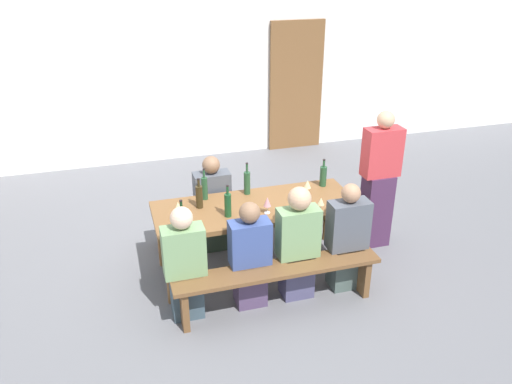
{
  "coord_description": "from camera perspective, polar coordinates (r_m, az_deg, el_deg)",
  "views": [
    {
      "loc": [
        -1.32,
        -4.44,
        3.1
      ],
      "look_at": [
        0.0,
        0.0,
        0.9
      ],
      "focal_mm": 36.01,
      "sensor_mm": 36.0,
      "label": 1
    }
  ],
  "objects": [
    {
      "name": "bench_far",
      "position": [
        5.97,
        -1.91,
        -1.96
      ],
      "size": [
        1.97,
        0.3,
        0.45
      ],
      "color": "brown",
      "rests_on": "ground"
    },
    {
      "name": "wine_glass_4",
      "position": [
        5.05,
        7.23,
        -1.09
      ],
      "size": [
        0.07,
        0.07,
        0.16
      ],
      "color": "silver",
      "rests_on": "tasting_table"
    },
    {
      "name": "wine_bottle_4",
      "position": [
        5.39,
        -1.0,
        1.09
      ],
      "size": [
        0.07,
        0.07,
        0.35
      ],
      "color": "#234C2D",
      "rests_on": "tasting_table"
    },
    {
      "name": "wine_bottle_0",
      "position": [
        5.13,
        -6.33,
        -0.48
      ],
      "size": [
        0.07,
        0.07,
        0.32
      ],
      "color": "#332814",
      "rests_on": "tasting_table"
    },
    {
      "name": "wooden_door",
      "position": [
        8.62,
        4.47,
        11.6
      ],
      "size": [
        0.9,
        0.06,
        2.1
      ],
      "primitive_type": "cube",
      "color": "brown",
      "rests_on": "ground"
    },
    {
      "name": "seated_guest_near_1",
      "position": [
        4.8,
        -0.68,
        -7.29
      ],
      "size": [
        0.38,
        0.24,
        1.07
      ],
      "rotation": [
        0.0,
        0.0,
        1.57
      ],
      "color": "#4D3B5B",
      "rests_on": "ground"
    },
    {
      "name": "seated_guest_near_3",
      "position": [
        5.11,
        10.06,
        -5.26
      ],
      "size": [
        0.39,
        0.24,
        1.13
      ],
      "rotation": [
        0.0,
        0.0,
        1.57
      ],
      "color": "#465651",
      "rests_on": "ground"
    },
    {
      "name": "bench_near",
      "position": [
        4.82,
        2.4,
        -9.31
      ],
      "size": [
        1.97,
        0.3,
        0.45
      ],
      "color": "brown",
      "rests_on": "ground"
    },
    {
      "name": "tasting_table",
      "position": [
        5.23,
        0.0,
        -2.26
      ],
      "size": [
        2.07,
        0.8,
        0.75
      ],
      "color": "brown",
      "rests_on": "ground"
    },
    {
      "name": "wine_glass_2",
      "position": [
        5.02,
        4.39,
        -1.19
      ],
      "size": [
        0.07,
        0.07,
        0.16
      ],
      "color": "silver",
      "rests_on": "tasting_table"
    },
    {
      "name": "wine_glass_1",
      "position": [
        4.96,
        -8.65,
        -1.59
      ],
      "size": [
        0.07,
        0.07,
        0.17
      ],
      "color": "silver",
      "rests_on": "tasting_table"
    },
    {
      "name": "wine_glass_0",
      "position": [
        5.0,
        1.27,
        -1.14
      ],
      "size": [
        0.08,
        0.08,
        0.17
      ],
      "color": "silver",
      "rests_on": "tasting_table"
    },
    {
      "name": "back_wall",
      "position": [
        8.2,
        -7.26,
        14.69
      ],
      "size": [
        14.0,
        0.2,
        3.2
      ],
      "primitive_type": "cube",
      "color": "white",
      "rests_on": "ground"
    },
    {
      "name": "wine_bottle_1",
      "position": [
        5.62,
        7.47,
        1.81
      ],
      "size": [
        0.07,
        0.07,
        0.31
      ],
      "color": "#234C2D",
      "rests_on": "tasting_table"
    },
    {
      "name": "ground_plane",
      "position": [
        5.57,
        0.0,
        -8.38
      ],
      "size": [
        24.0,
        24.0,
        0.0
      ],
      "primitive_type": "plane",
      "color": "slate"
    },
    {
      "name": "wine_bottle_3",
      "position": [
        4.71,
        -8.2,
        -3.14
      ],
      "size": [
        0.07,
        0.07,
        0.32
      ],
      "color": "#143319",
      "rests_on": "tasting_table"
    },
    {
      "name": "seated_guest_far_0",
      "position": [
        5.7,
        -4.83,
        -1.57
      ],
      "size": [
        0.4,
        0.24,
        1.11
      ],
      "rotation": [
        0.0,
        0.0,
        -1.57
      ],
      "color": "#364938",
      "rests_on": "ground"
    },
    {
      "name": "wine_bottle_2",
      "position": [
        4.94,
        -3.14,
        -1.41
      ],
      "size": [
        0.07,
        0.07,
        0.33
      ],
      "color": "#194723",
      "rests_on": "tasting_table"
    },
    {
      "name": "wine_bottle_5",
      "position": [
        5.3,
        -5.74,
        0.48
      ],
      "size": [
        0.06,
        0.06,
        0.34
      ],
      "color": "#234C2D",
      "rests_on": "tasting_table"
    },
    {
      "name": "seated_guest_near_2",
      "position": [
        4.91,
        4.65,
        -5.92
      ],
      "size": [
        0.4,
        0.24,
        1.16
      ],
      "rotation": [
        0.0,
        0.0,
        1.57
      ],
      "color": "#494668",
      "rests_on": "ground"
    },
    {
      "name": "standing_host",
      "position": [
        5.82,
        13.47,
        0.96
      ],
      "size": [
        0.41,
        0.24,
        1.58
      ],
      "rotation": [
        0.0,
        0.0,
        3.14
      ],
      "color": "#462747",
      "rests_on": "ground"
    },
    {
      "name": "seated_guest_near_0",
      "position": [
        4.69,
        -7.91,
        -8.13
      ],
      "size": [
        0.38,
        0.24,
        1.12
      ],
      "rotation": [
        0.0,
        0.0,
        1.57
      ],
      "color": "#3A4D59",
      "rests_on": "ground"
    },
    {
      "name": "wine_glass_3",
      "position": [
        5.43,
        5.74,
        0.84
      ],
      "size": [
        0.08,
        0.08,
        0.15
      ],
      "color": "silver",
      "rests_on": "tasting_table"
    }
  ]
}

